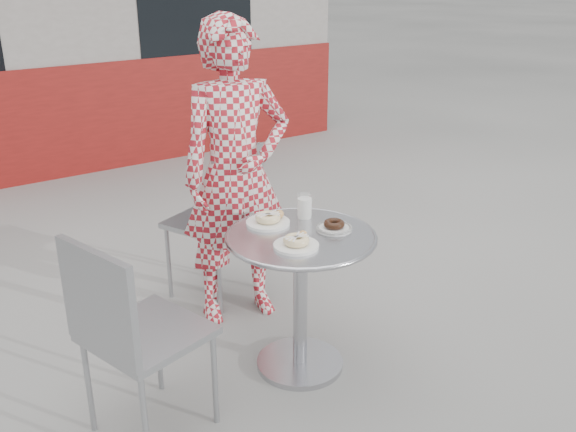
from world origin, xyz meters
TOP-DOWN VIEW (x-y plane):
  - ground at (0.00, 0.00)m, footprint 60.00×60.00m
  - bistro_table at (0.02, -0.02)m, footprint 0.70×0.70m
  - chair_far at (0.04, 0.86)m, footprint 0.57×0.57m
  - chair_left at (-0.76, -0.03)m, footprint 0.53×0.53m
  - seated_person at (0.05, 0.60)m, footprint 0.66×0.50m
  - plate_far at (-0.03, 0.17)m, footprint 0.21×0.21m
  - plate_near at (-0.07, -0.12)m, footprint 0.20×0.20m
  - plate_checker at (0.18, -0.06)m, footprint 0.17×0.17m
  - milk_cup at (0.15, 0.13)m, footprint 0.07×0.07m

SIDE VIEW (x-z plane):
  - ground at x=0.00m, z-range 0.00..0.00m
  - chair_left at x=-0.76m, z-range -0.17..0.73m
  - chair_far at x=0.04m, z-range -0.17..0.73m
  - bistro_table at x=0.02m, z-range 0.18..0.88m
  - plate_checker at x=0.18m, z-range 0.69..0.74m
  - plate_near at x=-0.07m, z-range 0.70..0.75m
  - plate_far at x=-0.03m, z-range 0.70..0.75m
  - milk_cup at x=0.15m, z-range 0.70..0.82m
  - seated_person at x=0.05m, z-range 0.00..1.63m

